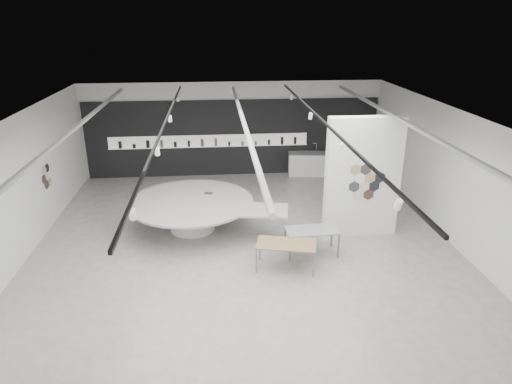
{
  "coord_description": "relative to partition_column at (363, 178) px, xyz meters",
  "views": [
    {
      "loc": [
        -0.77,
        -11.21,
        6.22
      ],
      "look_at": [
        0.39,
        1.2,
        1.38
      ],
      "focal_mm": 32.0,
      "sensor_mm": 36.0,
      "label": 1
    }
  ],
  "objects": [
    {
      "name": "display_island",
      "position": [
        -4.97,
        0.74,
        -1.17
      ],
      "size": [
        5.08,
        4.35,
        0.97
      ],
      "rotation": [
        0.0,
        0.0,
        -0.17
      ],
      "color": "white",
      "rests_on": "ground"
    },
    {
      "name": "back_wall_display",
      "position": [
        -3.58,
        5.94,
        -0.26
      ],
      "size": [
        11.8,
        0.27,
        3.1
      ],
      "color": "black",
      "rests_on": "ground"
    },
    {
      "name": "partition_column",
      "position": [
        0.0,
        0.0,
        0.0
      ],
      "size": [
        2.2,
        0.38,
        3.6
      ],
      "color": "white",
      "rests_on": "ground"
    },
    {
      "name": "kitchen_counter",
      "position": [
        -0.42,
        5.54,
        -1.32
      ],
      "size": [
        1.75,
        0.83,
        1.33
      ],
      "rotation": [
        0.0,
        0.0,
        -0.11
      ],
      "color": "white",
      "rests_on": "ground"
    },
    {
      "name": "room",
      "position": [
        -3.59,
        -1.0,
        0.27
      ],
      "size": [
        12.02,
        14.02,
        3.82
      ],
      "color": "#A6A29D",
      "rests_on": "ground"
    },
    {
      "name": "sample_table_wood",
      "position": [
        -2.52,
        -1.83,
        -1.13
      ],
      "size": [
        1.67,
        1.1,
        0.72
      ],
      "rotation": [
        0.0,
        0.0,
        -0.23
      ],
      "color": "olive",
      "rests_on": "ground"
    },
    {
      "name": "sample_table_stone",
      "position": [
        -1.69,
        -1.13,
        -1.12
      ],
      "size": [
        1.47,
        0.78,
        0.74
      ],
      "rotation": [
        0.0,
        0.0,
        0.05
      ],
      "color": "gray",
      "rests_on": "ground"
    }
  ]
}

